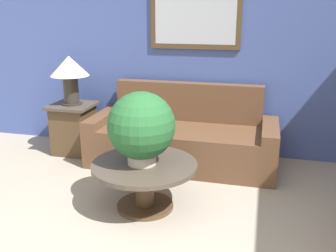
% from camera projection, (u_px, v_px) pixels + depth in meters
% --- Properties ---
extents(wall_back, '(6.52, 0.09, 2.60)m').
position_uv_depth(wall_back, '(220.00, 49.00, 4.50)').
color(wall_back, '#42569E').
rests_on(wall_back, ground_plane).
extents(couch_main, '(2.17, 0.86, 0.92)m').
position_uv_depth(couch_main, '(183.00, 139.00, 4.44)').
color(couch_main, brown).
rests_on(couch_main, ground_plane).
extents(coffee_table, '(0.96, 0.96, 0.44)m').
position_uv_depth(coffee_table, '(145.00, 175.00, 3.40)').
color(coffee_table, '#4C3823').
rests_on(coffee_table, ground_plane).
extents(side_table, '(0.53, 0.53, 0.64)m').
position_uv_depth(side_table, '(74.00, 128.00, 4.77)').
color(side_table, '#4C3823').
rests_on(side_table, ground_plane).
extents(table_lamp, '(0.47, 0.47, 0.60)m').
position_uv_depth(table_lamp, '(70.00, 71.00, 4.56)').
color(table_lamp, '#2D2823').
rests_on(table_lamp, side_table).
extents(potted_plant_on_table, '(0.60, 0.60, 0.65)m').
position_uv_depth(potted_plant_on_table, '(141.00, 127.00, 3.26)').
color(potted_plant_on_table, beige).
rests_on(potted_plant_on_table, coffee_table).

